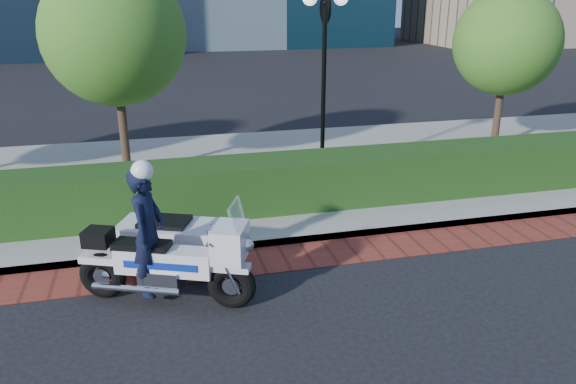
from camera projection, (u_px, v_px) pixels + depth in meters
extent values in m
plane|color=black|center=(361.00, 295.00, 8.50)|extent=(120.00, 120.00, 0.00)
cube|color=maroon|center=(330.00, 253.00, 9.86)|extent=(60.00, 1.00, 0.01)
cube|color=gray|center=(274.00, 173.00, 13.95)|extent=(60.00, 8.00, 0.15)
cube|color=black|center=(299.00, 181.00, 11.56)|extent=(18.00, 1.20, 1.00)
cylinder|color=black|center=(322.00, 171.00, 13.37)|extent=(0.30, 0.30, 0.30)
cylinder|color=black|center=(323.00, 93.00, 12.74)|extent=(0.10, 0.10, 3.70)
cylinder|color=black|center=(325.00, 8.00, 12.12)|extent=(0.04, 0.70, 0.70)
cylinder|color=#332319|center=(124.00, 131.00, 13.20)|extent=(0.20, 0.20, 2.17)
sphere|color=#236218|center=(114.00, 34.00, 12.45)|extent=(3.20, 3.20, 3.20)
cylinder|color=#332319|center=(498.00, 114.00, 15.55)|extent=(0.20, 0.20, 1.92)
sphere|color=#236218|center=(507.00, 42.00, 14.89)|extent=(2.80, 2.80, 2.80)
torus|color=black|center=(103.00, 275.00, 8.33)|extent=(0.75, 0.48, 0.72)
torus|color=black|center=(232.00, 285.00, 8.06)|extent=(0.75, 0.48, 0.72)
cube|color=silver|center=(165.00, 261.00, 8.09)|extent=(1.44, 0.87, 0.37)
cube|color=silver|center=(162.00, 277.00, 8.19)|extent=(0.72, 0.63, 0.31)
cube|color=silver|center=(230.00, 242.00, 7.83)|extent=(0.63, 0.72, 0.49)
cube|color=silver|center=(237.00, 217.00, 7.69)|extent=(0.33, 0.56, 0.44)
cube|color=black|center=(142.00, 246.00, 8.06)|extent=(0.88, 0.62, 0.11)
cube|color=black|center=(98.00, 237.00, 8.12)|extent=(0.49, 0.47, 0.24)
cube|color=silver|center=(173.00, 241.00, 9.03)|extent=(1.86, 1.36, 0.60)
cube|color=black|center=(165.00, 222.00, 8.93)|extent=(0.92, 0.80, 0.09)
torus|color=black|center=(178.00, 243.00, 9.62)|extent=(0.57, 0.37, 0.55)
imported|color=black|center=(148.00, 233.00, 7.97)|extent=(0.68, 0.81, 1.88)
sphere|color=white|center=(142.00, 171.00, 7.66)|extent=(0.31, 0.31, 0.31)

